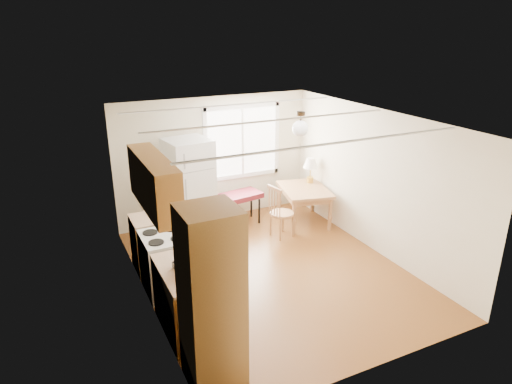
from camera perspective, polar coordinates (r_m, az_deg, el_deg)
room_shell at (r=7.03m, az=2.07°, el=-0.98°), size 4.60×5.60×2.62m
kitchen_run at (r=6.09m, az=-9.71°, el=-9.07°), size 0.65×3.40×2.20m
window_unit at (r=9.32m, az=-1.73°, el=6.31°), size 1.64×0.05×1.51m
pendant_light at (r=7.41m, az=5.56°, el=8.02°), size 0.26×0.26×0.40m
refrigerator at (r=8.55m, az=-8.31°, el=0.46°), size 0.85×0.85×1.86m
bench at (r=9.01m, az=-3.31°, el=-0.89°), size 1.40×0.70×0.62m
dining_table at (r=9.15m, az=6.05°, el=-0.14°), size 1.11×1.33×0.73m
chair at (r=8.47m, az=2.78°, el=-2.09°), size 0.46×0.46×1.01m
table_lamp at (r=9.35m, az=6.84°, el=3.38°), size 0.30×0.30×0.52m
coffee_maker at (r=5.81m, az=-9.22°, el=-8.45°), size 0.20×0.25×0.36m
kettle at (r=5.69m, az=-9.18°, el=-9.47°), size 0.12×0.12×0.24m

